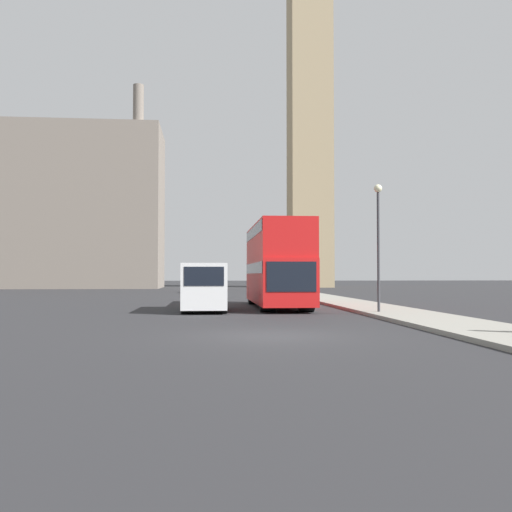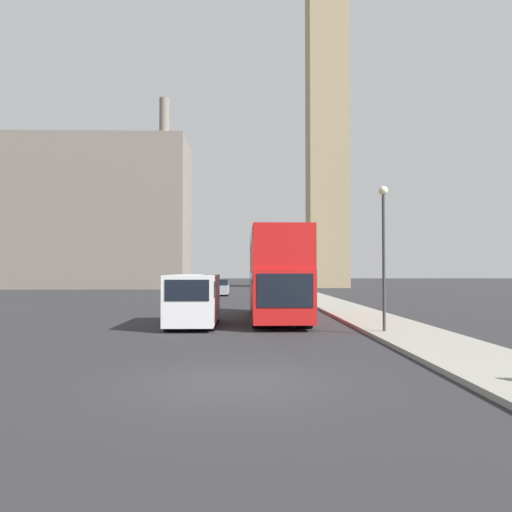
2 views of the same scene
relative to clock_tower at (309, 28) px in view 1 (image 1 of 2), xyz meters
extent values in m
plane|color=#28282B|center=(-12.69, -62.70, -37.02)|extent=(300.00, 300.00, 0.00)
cube|color=gray|center=(-6.09, -62.70, -36.95)|extent=(3.20, 120.00, 0.15)
cube|color=tan|center=(0.00, 0.00, -11.73)|extent=(5.76, 5.76, 50.58)
cube|color=slate|center=(-37.91, -2.45, -26.50)|extent=(34.74, 11.19, 21.05)
cylinder|color=slate|center=(-23.14, -7.21, -13.65)|extent=(1.34, 1.34, 4.63)
cube|color=red|center=(-10.77, -48.83, -35.61)|extent=(2.56, 10.34, 2.26)
cube|color=red|center=(-10.77, -48.83, -33.54)|extent=(2.56, 10.13, 1.89)
cube|color=black|center=(-10.77, -48.83, -34.91)|extent=(2.60, 9.93, 0.55)
cube|color=black|center=(-10.77, -48.83, -32.97)|extent=(2.60, 9.72, 0.55)
cube|color=black|center=(-10.77, -54.01, -35.34)|extent=(2.25, 0.03, 1.35)
cylinder|color=black|center=(-11.69, -52.44, -36.50)|extent=(0.72, 1.04, 1.04)
cylinder|color=black|center=(-9.85, -52.44, -36.50)|extent=(0.72, 1.04, 1.04)
cylinder|color=black|center=(-11.69, -45.21, -36.50)|extent=(0.72, 1.04, 1.04)
cylinder|color=black|center=(-9.85, -45.21, -36.50)|extent=(0.72, 1.04, 1.04)
cube|color=white|center=(-14.67, -51.47, -35.78)|extent=(2.06, 5.34, 2.11)
cube|color=black|center=(-14.67, -54.15, -35.32)|extent=(1.75, 0.02, 0.84)
cube|color=black|center=(-14.67, -53.21, -35.32)|extent=(2.09, 0.96, 0.67)
cylinder|color=black|center=(-15.44, -53.29, -36.68)|extent=(0.51, 0.68, 0.68)
cylinder|color=black|center=(-13.89, -53.29, -36.68)|extent=(0.51, 0.68, 0.68)
cylinder|color=black|center=(-15.44, -49.66, -36.68)|extent=(0.51, 0.68, 0.68)
cylinder|color=black|center=(-13.89, -49.66, -36.68)|extent=(0.51, 0.68, 0.68)
cylinder|color=#38383D|center=(-7.00, -54.72, -34.24)|extent=(0.12, 0.12, 5.26)
sphere|color=beige|center=(-7.00, -54.72, -31.43)|extent=(0.36, 0.36, 0.36)
cube|color=#99999E|center=(-14.88, -23.41, -36.44)|extent=(1.82, 4.80, 0.84)
cube|color=black|center=(-14.88, -23.29, -35.71)|extent=(1.64, 2.30, 0.62)
cylinder|color=black|center=(-15.59, -24.95, -36.70)|extent=(0.40, 0.66, 0.66)
cylinder|color=black|center=(-14.17, -24.95, -36.70)|extent=(0.40, 0.66, 0.66)
cylinder|color=black|center=(-15.59, -21.88, -36.70)|extent=(0.40, 0.66, 0.66)
cylinder|color=black|center=(-14.17, -21.88, -36.70)|extent=(0.40, 0.66, 0.66)
camera|label=1|loc=(-14.57, -79.24, -35.24)|focal=40.00mm
camera|label=2|loc=(-12.42, -73.88, -34.55)|focal=35.00mm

